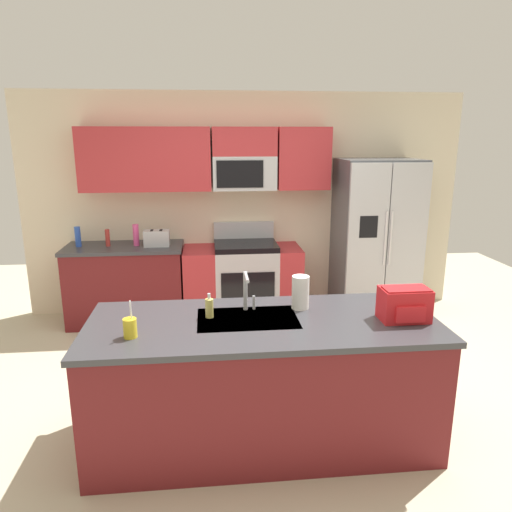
# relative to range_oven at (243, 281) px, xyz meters

# --- Properties ---
(ground_plane) EXTENTS (9.00, 9.00, 0.00)m
(ground_plane) POSITION_rel_range_oven_xyz_m (0.07, -1.80, -0.44)
(ground_plane) COLOR beige
(ground_plane) RESTS_ON ground
(kitchen_wall_unit) EXTENTS (5.20, 0.43, 2.60)m
(kitchen_wall_unit) POSITION_rel_range_oven_xyz_m (-0.08, 0.28, 1.03)
(kitchen_wall_unit) COLOR beige
(kitchen_wall_unit) RESTS_ON ground
(back_counter) EXTENTS (1.31, 0.63, 0.90)m
(back_counter) POSITION_rel_range_oven_xyz_m (-1.34, -0.00, 0.01)
(back_counter) COLOR maroon
(back_counter) RESTS_ON ground
(range_oven) EXTENTS (1.36, 0.61, 1.10)m
(range_oven) POSITION_rel_range_oven_xyz_m (0.00, 0.00, 0.00)
(range_oven) COLOR #B7BABF
(range_oven) RESTS_ON ground
(refrigerator) EXTENTS (0.90, 0.76, 1.85)m
(refrigerator) POSITION_rel_range_oven_xyz_m (1.56, -0.07, 0.48)
(refrigerator) COLOR #4C4F54
(refrigerator) RESTS_ON ground
(island_counter) EXTENTS (2.36, 0.95, 0.90)m
(island_counter) POSITION_rel_range_oven_xyz_m (-0.04, -2.36, 0.01)
(island_counter) COLOR maroon
(island_counter) RESTS_ON ground
(toaster) EXTENTS (0.28, 0.16, 0.18)m
(toaster) POSITION_rel_range_oven_xyz_m (-0.97, -0.05, 0.55)
(toaster) COLOR #B7BABF
(toaster) RESTS_ON back_counter
(pepper_mill) EXTENTS (0.05, 0.05, 0.19)m
(pepper_mill) POSITION_rel_range_oven_xyz_m (-1.51, -0.00, 0.55)
(pepper_mill) COLOR #B2332D
(pepper_mill) RESTS_ON back_counter
(bottle_blue) EXTENTS (0.06, 0.06, 0.23)m
(bottle_blue) POSITION_rel_range_oven_xyz_m (-1.84, 0.01, 0.57)
(bottle_blue) COLOR blue
(bottle_blue) RESTS_ON back_counter
(bottle_pink) EXTENTS (0.07, 0.07, 0.24)m
(bottle_pink) POSITION_rel_range_oven_xyz_m (-1.20, -0.01, 0.58)
(bottle_pink) COLOR #EA4C93
(bottle_pink) RESTS_ON back_counter
(sink_faucet) EXTENTS (0.09, 0.21, 0.28)m
(sink_faucet) POSITION_rel_range_oven_xyz_m (-0.13, -2.17, 0.62)
(sink_faucet) COLOR #B7BABF
(sink_faucet) RESTS_ON island_counter
(drink_cup_yellow) EXTENTS (0.08, 0.08, 0.24)m
(drink_cup_yellow) POSITION_rel_range_oven_xyz_m (-0.88, -2.55, 0.52)
(drink_cup_yellow) COLOR yellow
(drink_cup_yellow) RESTS_ON island_counter
(soap_dispenser) EXTENTS (0.06, 0.06, 0.17)m
(soap_dispenser) POSITION_rel_range_oven_xyz_m (-0.40, -2.27, 0.53)
(soap_dispenser) COLOR #D8CC66
(soap_dispenser) RESTS_ON island_counter
(paper_towel_roll) EXTENTS (0.12, 0.12, 0.24)m
(paper_towel_roll) POSITION_rel_range_oven_xyz_m (0.25, -2.16, 0.58)
(paper_towel_roll) COLOR white
(paper_towel_roll) RESTS_ON island_counter
(backpack) EXTENTS (0.32, 0.22, 0.23)m
(backpack) POSITION_rel_range_oven_xyz_m (0.90, -2.45, 0.57)
(backpack) COLOR red
(backpack) RESTS_ON island_counter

